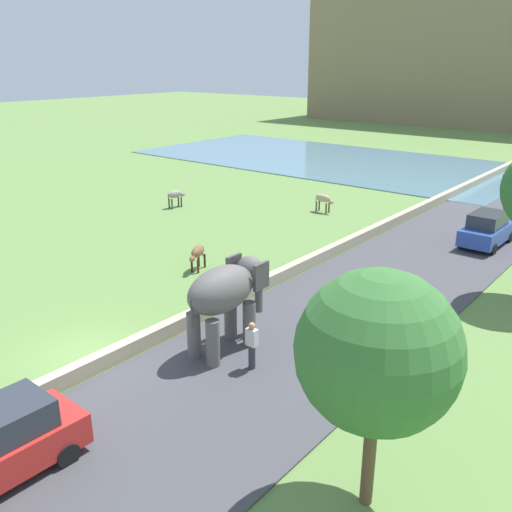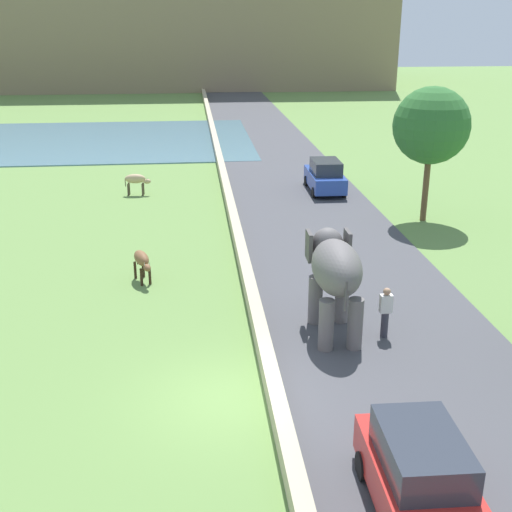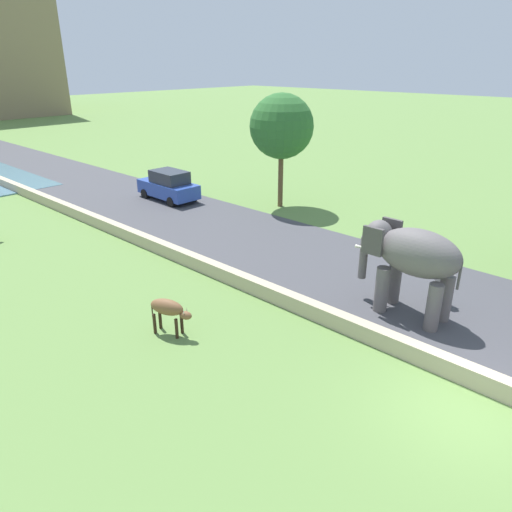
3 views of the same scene
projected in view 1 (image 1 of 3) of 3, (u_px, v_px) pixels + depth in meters
ground_plane at (84, 355)px, 18.32m from camera, size 220.00×220.00×0.00m
road_surface at (456, 239)px, 30.01m from camera, size 7.00×120.00×0.06m
barrier_wall at (375, 230)px, 30.71m from camera, size 0.40×110.00×0.54m
lake at (325, 159)px, 53.72m from camera, size 36.00×18.00×0.08m
elephant at (226, 293)px, 18.00m from camera, size 1.43×3.47×2.99m
person_beside_elephant at (252, 345)px, 17.15m from camera, size 0.36×0.22×1.63m
car_blue at (487, 229)px, 28.67m from camera, size 1.86×4.03×1.80m
cow_grey at (176, 195)px, 36.17m from camera, size 0.54×1.41×1.15m
cow_tan at (324, 199)px, 35.05m from camera, size 1.40×0.52×1.15m
cow_brown at (197, 253)px, 25.37m from camera, size 0.81×1.41×1.15m
tree_near at (378, 352)px, 11.01m from camera, size 3.36×3.36×5.41m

